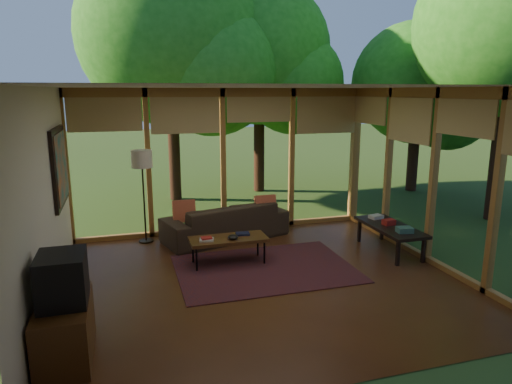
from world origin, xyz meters
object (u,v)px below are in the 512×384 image
object	(u,v)px
television	(62,279)
floor_lamp	(142,164)
sofa	(225,221)
side_console	(390,228)
media_cabinet	(65,330)
coffee_table	(228,240)

from	to	relation	value
television	floor_lamp	size ratio (longest dim) A/B	0.33
sofa	side_console	distance (m)	2.89
television	side_console	world-z (taller)	television
media_cabinet	television	xyz separation A→B (m)	(0.02, 0.00, 0.55)
television	side_console	bearing A→B (deg)	20.64
television	coffee_table	size ratio (longest dim) A/B	0.46
side_console	media_cabinet	bearing A→B (deg)	-159.44
television	coffee_table	world-z (taller)	television
media_cabinet	floor_lamp	size ratio (longest dim) A/B	0.61
sofa	coffee_table	world-z (taller)	sofa
floor_lamp	media_cabinet	bearing A→B (deg)	-105.51
floor_lamp	side_console	size ratio (longest dim) A/B	1.18
media_cabinet	side_console	xyz separation A→B (m)	(4.87, 1.83, 0.11)
sofa	television	size ratio (longest dim) A/B	4.09
coffee_table	sofa	bearing A→B (deg)	79.49
floor_lamp	side_console	distance (m)	4.36
media_cabinet	side_console	world-z (taller)	media_cabinet
media_cabinet	side_console	distance (m)	5.20
media_cabinet	floor_lamp	world-z (taller)	floor_lamp
media_cabinet	coffee_table	distance (m)	2.97
sofa	floor_lamp	world-z (taller)	floor_lamp
media_cabinet	coffee_table	world-z (taller)	media_cabinet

